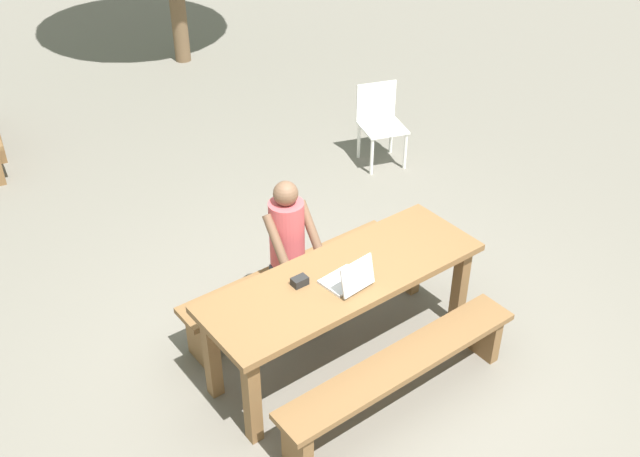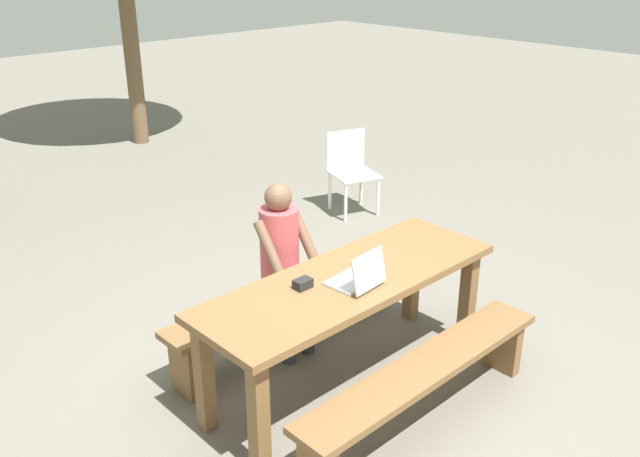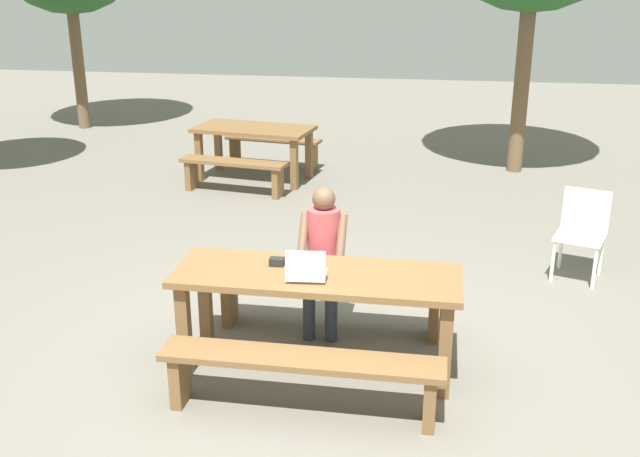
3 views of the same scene
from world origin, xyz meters
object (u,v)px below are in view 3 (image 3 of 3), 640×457
at_px(picnic_table_front, 317,288).
at_px(picnic_table_mid, 254,136).
at_px(laptop, 306,271).
at_px(person_seated, 323,253).
at_px(plastic_chair, 582,231).
at_px(small_pouch, 277,262).

relative_size(picnic_table_front, picnic_table_mid, 1.22).
relative_size(laptop, picnic_table_mid, 0.18).
relative_size(person_seated, picnic_table_mid, 0.72).
bearing_deg(plastic_chair, laptop, -116.34).
relative_size(small_pouch, plastic_chair, 0.13).
xyz_separation_m(picnic_table_front, small_pouch, (-0.31, 0.09, 0.15)).
xyz_separation_m(small_pouch, plastic_chair, (2.53, 2.05, -0.35)).
bearing_deg(person_seated, picnic_table_mid, 110.89).
bearing_deg(person_seated, picnic_table_front, -85.25).
height_order(laptop, small_pouch, laptop).
bearing_deg(laptop, picnic_table_mid, -76.89).
relative_size(picnic_table_front, laptop, 6.86).
bearing_deg(small_pouch, picnic_table_mid, 106.14).
xyz_separation_m(picnic_table_front, plastic_chair, (2.22, 2.14, -0.20)).
xyz_separation_m(small_pouch, person_seated, (0.27, 0.49, -0.10)).
distance_m(laptop, plastic_chair, 3.23).
xyz_separation_m(person_seated, plastic_chair, (2.26, 1.57, -0.25)).
distance_m(picnic_table_front, picnic_table_mid, 5.27).
xyz_separation_m(laptop, plastic_chair, (2.27, 2.26, -0.38)).
bearing_deg(picnic_table_mid, plastic_chair, -27.00).
relative_size(picnic_table_front, plastic_chair, 2.47).
bearing_deg(person_seated, laptop, -90.56).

